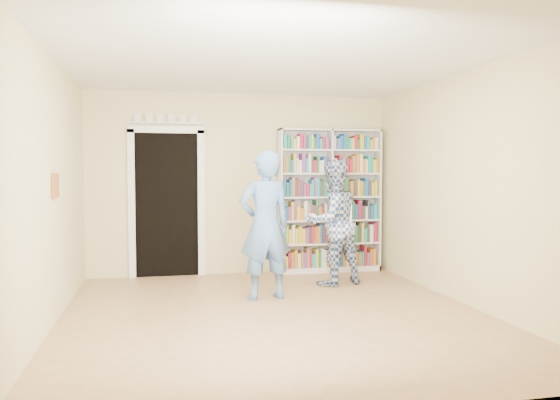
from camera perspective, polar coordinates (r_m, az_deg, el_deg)
name	(u,v)px	position (r m, az deg, el deg)	size (l,w,h in m)	color
floor	(275,315)	(5.99, -0.49, -11.91)	(5.00, 5.00, 0.00)	#99704A
ceiling	(275,61)	(5.90, -0.50, 14.31)	(5.00, 5.00, 0.00)	white
wall_back	(241,184)	(8.25, -4.10, 1.66)	(4.50, 4.50, 0.00)	beige
wall_left	(49,191)	(5.76, -22.95, 0.86)	(5.00, 5.00, 0.00)	beige
wall_right	(466,188)	(6.64, 18.89, 1.18)	(5.00, 5.00, 0.00)	beige
bookshelf	(329,200)	(8.42, 5.19, 0.00)	(1.59, 0.30, 2.18)	white
doorway	(167,196)	(8.15, -11.75, 0.39)	(1.10, 0.08, 2.43)	black
wall_art	(55,186)	(5.95, -22.42, 1.41)	(0.03, 0.25, 0.25)	brown
man_blue	(265,225)	(6.57, -1.58, -2.65)	(0.65, 0.43, 1.79)	#5885C4
man_plaid	(333,222)	(7.45, 5.52, -2.35)	(0.83, 0.64, 1.70)	navy
paper_sheet	(345,215)	(7.32, 6.77, -1.53)	(0.20, 0.01, 0.29)	white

